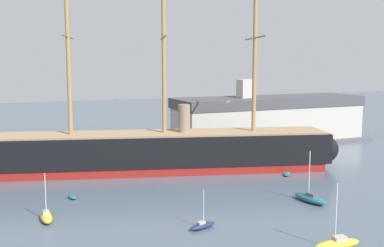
{
  "coord_description": "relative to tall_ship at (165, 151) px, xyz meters",
  "views": [
    {
      "loc": [
        -22.89,
        -27.54,
        18.93
      ],
      "look_at": [
        1.59,
        30.9,
        10.4
      ],
      "focal_mm": 43.28,
      "sensor_mm": 36.0,
      "label": 1
    }
  ],
  "objects": [
    {
      "name": "tall_ship",
      "position": [
        0.0,
        0.0,
        0.0
      ],
      "size": [
        67.16,
        24.19,
        33.01
      ],
      "color": "maroon",
      "rests_on": "ground"
    },
    {
      "name": "sailboat_foreground_right",
      "position": [
        4.95,
        -38.62,
        -3.02
      ],
      "size": [
        5.38,
        1.84,
        6.91
      ],
      "color": "gold",
      "rests_on": "ground"
    },
    {
      "name": "sailboat_near_centre",
      "position": [
        -5.33,
        -28.05,
        -3.21
      ],
      "size": [
        3.66,
        1.96,
        4.56
      ],
      "color": "#1E284C",
      "rests_on": "ground"
    },
    {
      "name": "sailboat_mid_left",
      "position": [
        -21.47,
        -18.28,
        -3.11
      ],
      "size": [
        1.36,
        4.49,
        5.84
      ],
      "color": "gold",
      "rests_on": "ground"
    },
    {
      "name": "sailboat_mid_right",
      "position": [
        12.17,
        -24.58,
        -3.01
      ],
      "size": [
        2.53,
        5.59,
        7.02
      ],
      "color": "#236670",
      "rests_on": "ground"
    },
    {
      "name": "dinghy_alongside_bow",
      "position": [
        -17.26,
        -10.41,
        -3.34
      ],
      "size": [
        1.35,
        2.33,
        0.52
      ],
      "color": "#236670",
      "rests_on": "ground"
    },
    {
      "name": "dinghy_alongside_stern",
      "position": [
        17.74,
        -10.87,
        -3.32
      ],
      "size": [
        2.32,
        2.43,
        0.55
      ],
      "color": "#236670",
      "rests_on": "ground"
    },
    {
      "name": "motorboat_far_right",
      "position": [
        26.57,
        6.14,
        -3.04
      ],
      "size": [
        3.95,
        3.49,
        1.58
      ],
      "color": "gray",
      "rests_on": "ground"
    },
    {
      "name": "dockside_warehouse_right",
      "position": [
        32.32,
        18.21,
        1.72
      ],
      "size": [
        49.0,
        15.51,
        14.84
      ],
      "color": "#565659",
      "rests_on": "ground"
    },
    {
      "name": "seagull_in_flight",
      "position": [
        0.8,
        -22.11,
        10.22
      ],
      "size": [
        1.18,
        0.89,
        0.14
      ],
      "color": "silver"
    }
  ]
}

